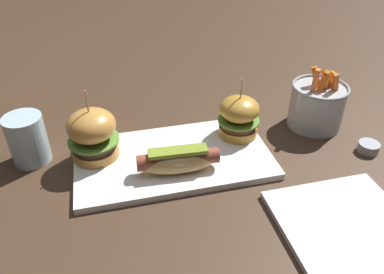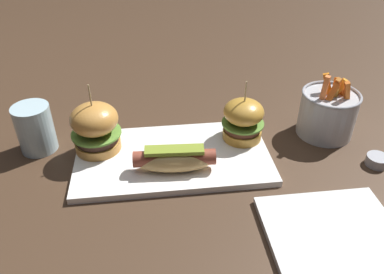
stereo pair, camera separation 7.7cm
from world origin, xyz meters
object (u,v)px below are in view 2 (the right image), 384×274
side_plate (337,242)px  hot_dog (177,159)px  slider_right (243,119)px  fries_bucket (328,112)px  sauce_ramekin (377,160)px  slider_left (95,127)px  platter_main (173,157)px  water_glass (35,128)px

side_plate → hot_dog: bearing=139.7°
slider_right → fries_bucket: size_ratio=0.89×
fries_bucket → slider_right: bearing=-175.5°
fries_bucket → side_plate: bearing=-109.0°
side_plate → fries_bucket: bearing=71.0°
fries_bucket → sauce_ramekin: fries_bucket is taller
slider_right → side_plate: 0.31m
slider_left → side_plate: slider_left is taller
platter_main → slider_right: 0.17m
platter_main → water_glass: size_ratio=3.85×
slider_right → water_glass: slider_right is taller
fries_bucket → side_plate: 0.33m
fries_bucket → sauce_ramekin: (0.06, -0.13, -0.04)m
sauce_ramekin → slider_right: bearing=156.9°
hot_dog → water_glass: (-0.29, 0.12, 0.01)m
platter_main → water_glass: (-0.28, 0.08, 0.04)m
hot_dog → side_plate: hot_dog is taller
slider_left → platter_main: bearing=-14.7°
side_plate → water_glass: bearing=148.1°
side_plate → slider_right: bearing=106.8°
fries_bucket → side_plate: (-0.11, -0.31, -0.05)m
hot_dog → slider_left: size_ratio=1.07×
sauce_ramekin → fries_bucket: bearing=115.9°
slider_right → sauce_ramekin: bearing=-23.1°
slider_left → sauce_ramekin: slider_left is taller
slider_left → slider_right: size_ratio=1.09×
side_plate → water_glass: water_glass is taller
slider_left → slider_right: (0.31, 0.00, -0.01)m
slider_right → water_glass: (-0.44, 0.03, -0.01)m
sauce_ramekin → water_glass: size_ratio=0.43×
slider_left → side_plate: size_ratio=0.68×
slider_right → fries_bucket: bearing=4.5°
hot_dog → fries_bucket: (0.35, 0.11, 0.02)m
platter_main → fries_bucket: fries_bucket is taller
hot_dog → slider_right: size_ratio=1.17×
platter_main → slider_left: 0.17m
sauce_ramekin → side_plate: bearing=-132.1°
slider_right → side_plate: slider_right is taller
hot_dog → sauce_ramekin: hot_dog is taller
fries_bucket → water_glass: 0.63m
platter_main → slider_left: slider_left is taller
water_glass → side_plate: bearing=-31.9°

